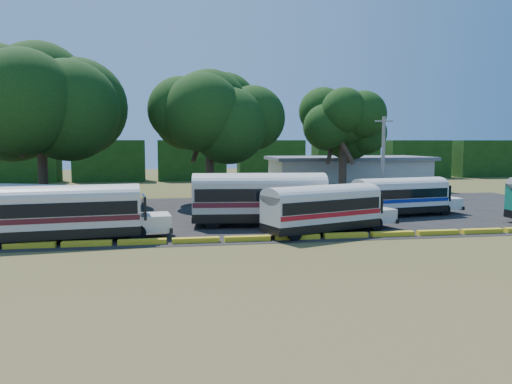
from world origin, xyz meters
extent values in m
plane|color=#3F4B19|center=(0.00, 0.00, 0.00)|extent=(160.00, 160.00, 0.00)
cube|color=black|center=(1.00, 12.00, 0.01)|extent=(64.00, 24.00, 0.02)
cube|color=yellow|center=(-10.50, 1.00, 0.15)|extent=(2.70, 0.45, 0.30)
cube|color=yellow|center=(-7.50, 1.00, 0.15)|extent=(2.70, 0.45, 0.30)
cube|color=yellow|center=(-4.50, 1.00, 0.15)|extent=(2.70, 0.45, 0.30)
cube|color=yellow|center=(-1.50, 1.00, 0.15)|extent=(2.70, 0.45, 0.30)
cube|color=yellow|center=(1.50, 1.00, 0.15)|extent=(2.70, 0.45, 0.30)
cube|color=yellow|center=(4.50, 1.00, 0.15)|extent=(2.70, 0.45, 0.30)
cube|color=yellow|center=(7.50, 1.00, 0.15)|extent=(2.70, 0.45, 0.30)
cube|color=yellow|center=(10.50, 1.00, 0.15)|extent=(2.70, 0.45, 0.30)
cube|color=yellow|center=(13.50, 1.00, 0.15)|extent=(2.70, 0.45, 0.30)
cube|color=yellow|center=(16.50, 1.00, 0.15)|extent=(2.70, 0.45, 0.30)
cube|color=beige|center=(18.00, 30.00, 1.80)|extent=(18.00, 8.00, 3.60)
cube|color=#565A5E|center=(18.00, 30.00, 3.80)|extent=(19.00, 9.00, 0.40)
cube|color=#13330E|center=(-24.00, 48.00, 3.00)|extent=(10.00, 4.00, 6.00)
cube|color=#13330E|center=(-12.00, 48.00, 3.00)|extent=(10.00, 4.00, 6.00)
cube|color=#13330E|center=(0.00, 48.00, 3.00)|extent=(10.00, 4.00, 6.00)
cube|color=#13330E|center=(12.00, 48.00, 3.00)|extent=(10.00, 4.00, 6.00)
cube|color=#13330E|center=(24.00, 48.00, 3.00)|extent=(10.00, 4.00, 6.00)
cube|color=#13330E|center=(36.00, 48.00, 3.00)|extent=(10.00, 4.00, 6.00)
cube|color=#13330E|center=(48.00, 48.00, 3.00)|extent=(10.00, 4.00, 6.00)
cylinder|color=black|center=(-10.24, 5.95, 0.45)|extent=(0.92, 0.58, 0.89)
cylinder|color=black|center=(-9.48, 7.70, 0.45)|extent=(0.92, 0.58, 0.89)
cube|color=black|center=(-13.06, 8.21, 0.58)|extent=(7.61, 4.96, 0.49)
cube|color=#9F150C|center=(-13.06, 8.21, 1.64)|extent=(7.61, 4.96, 1.64)
cube|color=black|center=(-13.06, 8.21, 1.84)|extent=(7.37, 4.89, 0.69)
ellipsoid|color=beige|center=(-13.06, 8.21, 2.46)|extent=(7.61, 4.96, 1.01)
cube|color=#9F150C|center=(-8.96, 6.43, 0.85)|extent=(2.26, 2.44, 0.85)
cube|color=black|center=(-9.48, 6.66, 1.72)|extent=(0.94, 1.94, 1.23)
cube|color=black|center=(-8.26, 6.13, 0.49)|extent=(1.02, 2.07, 0.27)
cylinder|color=black|center=(-4.82, 1.89, 0.50)|extent=(1.02, 0.40, 1.00)
cylinder|color=black|center=(-5.08, 4.01, 0.50)|extent=(1.02, 0.40, 1.00)
cylinder|color=black|center=(-11.54, 1.07, 0.50)|extent=(1.02, 0.40, 1.00)
cylinder|color=black|center=(-11.80, 3.18, 0.50)|extent=(1.02, 0.40, 1.00)
cube|color=black|center=(-8.81, 2.47, 0.65)|extent=(8.40, 3.47, 0.55)
cube|color=silver|center=(-8.81, 2.47, 1.83)|extent=(8.40, 3.47, 1.82)
cube|color=black|center=(-8.81, 2.47, 2.05)|extent=(8.09, 3.49, 0.77)
cube|color=#56161B|center=(-8.81, 2.47, 1.46)|extent=(8.33, 3.50, 0.30)
ellipsoid|color=beige|center=(-8.81, 2.47, 2.74)|extent=(8.40, 3.47, 1.12)
cube|color=silver|center=(-3.87, 3.08, 0.95)|extent=(2.05, 2.39, 0.95)
cube|color=black|center=(-4.49, 3.01, 1.92)|extent=(0.43, 2.29, 1.37)
cube|color=black|center=(-3.03, 3.19, 0.55)|extent=(0.48, 2.44, 0.30)
cylinder|color=black|center=(7.25, 4.60, 0.55)|extent=(1.13, 0.41, 1.10)
cylinder|color=black|center=(7.47, 6.95, 0.55)|extent=(1.13, 0.41, 1.10)
cylinder|color=black|center=(-0.22, 5.30, 0.55)|extent=(1.13, 0.41, 1.10)
cylinder|color=black|center=(0.00, 7.65, 0.55)|extent=(1.13, 0.41, 1.10)
cube|color=black|center=(3.07, 6.17, 0.72)|extent=(9.26, 3.59, 0.61)
cube|color=beige|center=(3.07, 6.17, 2.02)|extent=(9.26, 3.59, 2.02)
cube|color=black|center=(3.07, 6.17, 2.27)|extent=(8.91, 3.62, 0.85)
cube|color=#541522|center=(3.07, 6.17, 1.62)|extent=(9.17, 3.62, 0.33)
ellipsoid|color=beige|center=(3.07, 6.17, 3.03)|extent=(9.26, 3.59, 1.24)
cube|color=beige|center=(8.56, 5.66, 1.05)|extent=(2.20, 2.60, 1.05)
cube|color=black|center=(7.87, 5.73, 2.12)|extent=(0.40, 2.54, 1.51)
cube|color=black|center=(9.50, 5.57, 0.61)|extent=(0.45, 2.71, 0.33)
cube|color=black|center=(-1.37, 6.59, 0.61)|extent=(0.45, 2.71, 0.33)
cylinder|color=black|center=(10.18, 2.80, 0.47)|extent=(0.96, 0.57, 0.93)
cylinder|color=black|center=(9.49, 4.67, 0.47)|extent=(0.96, 0.57, 0.93)
cylinder|color=black|center=(4.24, 0.62, 0.47)|extent=(0.96, 0.57, 0.93)
cylinder|color=black|center=(3.55, 2.49, 0.47)|extent=(0.96, 0.57, 0.93)
cube|color=black|center=(6.43, 2.49, 0.61)|extent=(7.97, 4.82, 0.51)
cube|color=silver|center=(6.43, 2.49, 1.71)|extent=(7.97, 4.82, 1.70)
cube|color=black|center=(6.43, 2.49, 1.91)|extent=(7.70, 4.77, 0.72)
cube|color=#B4121B|center=(6.43, 2.49, 1.37)|extent=(7.91, 4.83, 0.28)
ellipsoid|color=beige|center=(6.43, 2.49, 2.56)|extent=(7.97, 4.82, 1.05)
cube|color=silver|center=(10.80, 4.09, 0.88)|extent=(2.28, 2.50, 0.88)
cube|color=black|center=(10.25, 3.89, 1.79)|extent=(0.87, 2.06, 1.28)
cube|color=black|center=(11.54, 4.37, 0.51)|extent=(0.94, 2.20, 0.28)
cube|color=black|center=(2.89, 1.18, 0.51)|extent=(0.94, 2.20, 0.28)
cylinder|color=black|center=(18.27, 8.50, 0.45)|extent=(0.93, 0.41, 0.90)
cylinder|color=black|center=(17.92, 10.40, 0.45)|extent=(0.93, 0.41, 0.90)
cylinder|color=black|center=(12.23, 7.37, 0.45)|extent=(0.93, 0.41, 0.90)
cylinder|color=black|center=(11.87, 9.28, 0.45)|extent=(0.93, 0.41, 0.90)
cube|color=black|center=(14.63, 8.80, 0.59)|extent=(7.70, 3.58, 0.50)
cube|color=white|center=(14.63, 8.80, 1.66)|extent=(7.70, 3.58, 1.65)
cube|color=black|center=(14.63, 8.80, 1.86)|extent=(7.42, 3.58, 0.69)
cube|color=navy|center=(14.63, 8.80, 1.33)|extent=(7.63, 3.60, 0.27)
ellipsoid|color=beige|center=(14.63, 8.80, 2.49)|extent=(7.70, 3.58, 1.02)
cube|color=white|center=(19.07, 9.63, 0.86)|extent=(1.96, 2.25, 0.86)
cube|color=black|center=(18.51, 9.53, 1.74)|extent=(0.51, 2.07, 1.24)
cube|color=black|center=(19.83, 9.77, 0.50)|extent=(0.56, 2.21, 0.27)
cube|color=black|center=(11.03, 8.13, 0.50)|extent=(0.56, 2.21, 0.27)
cylinder|color=#372D1B|center=(-13.92, 18.28, 3.42)|extent=(0.80, 0.80, 6.85)
cylinder|color=#372D1B|center=(-12.70, 18.72, 6.36)|extent=(1.28, 2.52, 3.93)
cylinder|color=#372D1B|center=(-14.92, 19.11, 6.36)|extent=(1.96, 2.21, 3.93)
cylinder|color=#372D1B|center=(-14.15, 17.00, 6.36)|extent=(2.56, 0.87, 3.93)
ellipsoid|color=#13330E|center=(-13.92, 18.28, 10.04)|extent=(11.60, 11.60, 8.50)
cylinder|color=#372D1B|center=(0.69, 20.03, 2.96)|extent=(0.80, 0.80, 5.93)
cylinder|color=#372D1B|center=(1.91, 20.47, 5.50)|extent=(1.18, 2.25, 3.43)
cylinder|color=#372D1B|center=(-0.31, 20.86, 5.50)|extent=(1.77, 1.99, 3.43)
cylinder|color=#372D1B|center=(0.46, 18.75, 5.50)|extent=(2.28, 0.82, 3.43)
ellipsoid|color=#13330E|center=(0.69, 20.03, 8.76)|extent=(10.27, 10.27, 7.53)
cylinder|color=#372D1B|center=(14.42, 21.65, 2.73)|extent=(0.80, 0.80, 5.45)
cylinder|color=#372D1B|center=(15.64, 22.10, 5.06)|extent=(1.13, 2.11, 3.17)
cylinder|color=#372D1B|center=(13.42, 22.49, 5.06)|extent=(1.68, 1.88, 3.17)
cylinder|color=#372D1B|center=(14.19, 20.37, 5.06)|extent=(2.13, 0.80, 3.17)
ellipsoid|color=#13330E|center=(14.42, 21.65, 8.10)|extent=(7.35, 7.35, 5.39)
cylinder|color=gray|center=(15.44, 13.99, 3.98)|extent=(0.30, 0.30, 7.96)
cube|color=gray|center=(15.44, 13.99, 7.57)|extent=(1.60, 0.12, 0.12)
camera|label=1|loc=(-2.64, -27.37, 5.79)|focal=35.00mm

